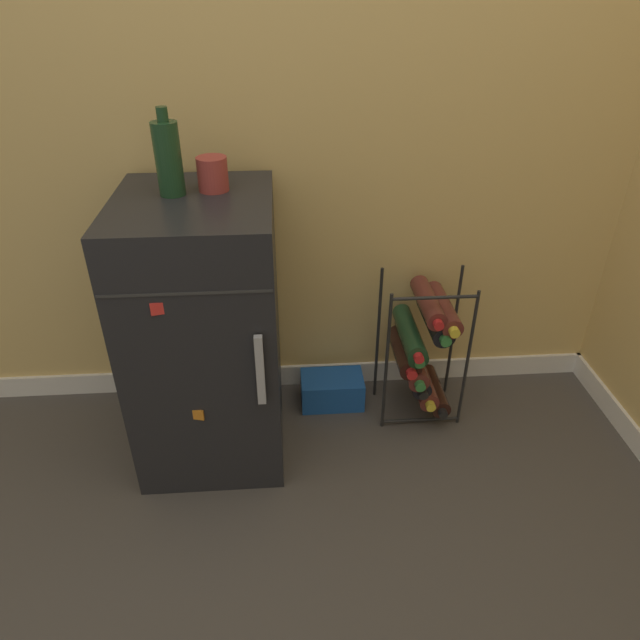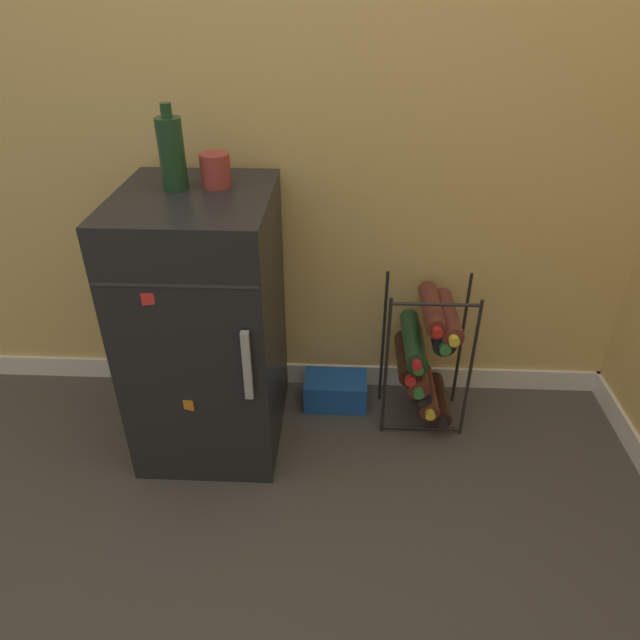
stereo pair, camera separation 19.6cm
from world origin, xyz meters
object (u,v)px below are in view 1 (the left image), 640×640
Objects in this scene: mini_fridge at (207,333)px; soda_box at (332,390)px; fridge_top_bottle at (168,158)px; wine_rack at (421,346)px; fridge_top_cup at (213,174)px.

mini_fridge is 0.62m from soda_box.
mini_fridge is 3.69× the size of fridge_top_bottle.
fridge_top_bottle is at bearing -176.32° from wine_rack.
fridge_top_cup reaches higher than mini_fridge.
wine_rack is 1.10m from fridge_top_bottle.
wine_rack is at bearing 7.65° from mini_fridge.
wine_rack is 0.41m from soda_box.
wine_rack is 0.97m from fridge_top_cup.
fridge_top_cup is 0.40× the size of fridge_top_bottle.
wine_rack reaches higher than soda_box.
fridge_top_cup is at bearing 13.94° from fridge_top_bottle.
mini_fridge is at bearing -172.35° from wine_rack.
fridge_top_bottle is (-0.06, 0.05, 0.57)m from mini_fridge.
wine_rack is 5.75× the size of fridge_top_cup.
fridge_top_cup is 0.14m from fridge_top_bottle.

